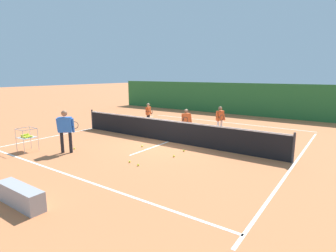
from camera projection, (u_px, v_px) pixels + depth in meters
ground_plane at (169, 142)px, 11.85m from camera, size 120.00×120.00×0.00m
line_baseline_near at (72, 176)px, 7.85m from camera, size 10.29×0.08×0.01m
line_baseline_far at (224, 122)px, 16.68m from camera, size 10.29×0.08×0.01m
line_sideline_west at (92, 128)px, 14.74m from camera, size 0.08×10.98×0.01m
line_sideline_east at (295, 163)px, 8.96m from camera, size 0.08×10.98×0.01m
line_service_center at (169, 142)px, 11.85m from camera, size 0.08×5.01×0.01m
tennis_net at (169, 131)px, 11.76m from camera, size 10.21×0.08×1.05m
instructor at (65, 127)px, 10.01m from camera, size 0.62×0.76×1.63m
student_0 at (148, 112)px, 15.54m from camera, size 0.55×0.54×1.29m
student_1 at (186, 120)px, 12.78m from camera, size 0.42×0.71×1.31m
student_2 at (220, 117)px, 13.30m from camera, size 0.42×0.72×1.37m
ball_cart at (27, 136)px, 10.28m from camera, size 0.58×0.58×0.90m
tennis_ball_0 at (138, 165)px, 8.71m from camera, size 0.07×0.07×0.07m
tennis_ball_1 at (130, 162)px, 9.04m from camera, size 0.07×0.07×0.07m
tennis_ball_2 at (174, 156)px, 9.65m from camera, size 0.07×0.07×0.07m
tennis_ball_3 at (184, 151)px, 10.34m from camera, size 0.07×0.07×0.07m
tennis_ball_4 at (74, 148)px, 10.65m from camera, size 0.07×0.07×0.07m
tennis_ball_5 at (142, 146)px, 10.98m from camera, size 0.07×0.07×0.07m
windscreen_fence at (244, 99)px, 19.35m from camera, size 22.64×0.08×2.31m
courtside_bench at (20, 196)px, 6.05m from camera, size 1.50×0.36×0.46m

